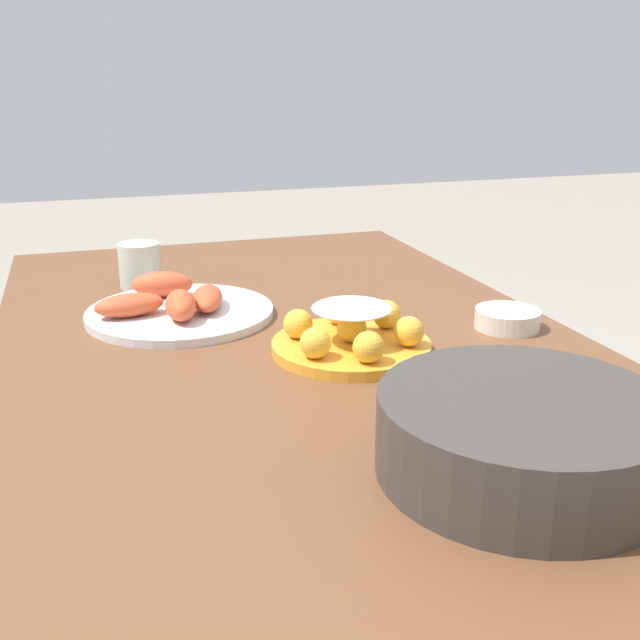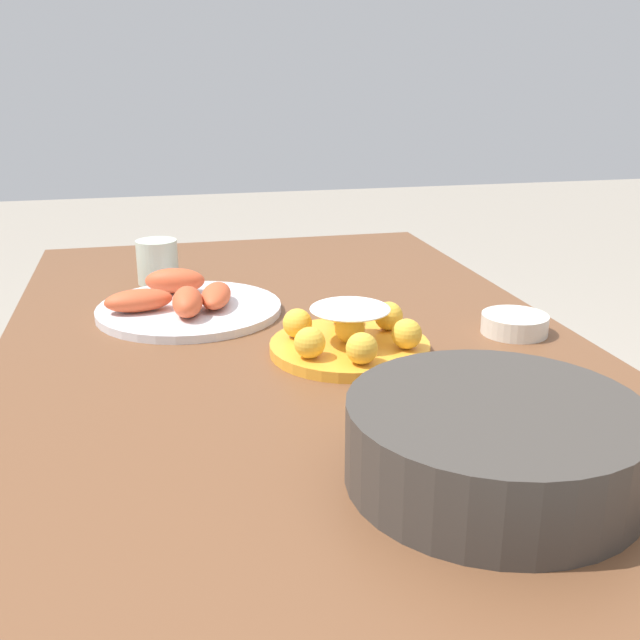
{
  "view_description": "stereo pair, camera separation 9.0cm",
  "coord_description": "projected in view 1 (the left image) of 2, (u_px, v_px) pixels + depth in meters",
  "views": [
    {
      "loc": [
        1.06,
        -0.29,
        1.11
      ],
      "look_at": [
        0.04,
        0.04,
        0.75
      ],
      "focal_mm": 42.0,
      "sensor_mm": 36.0,
      "label": 1
    },
    {
      "loc": [
        1.09,
        -0.21,
        1.11
      ],
      "look_at": [
        0.04,
        0.04,
        0.75
      ],
      "focal_mm": 42.0,
      "sensor_mm": 36.0,
      "label": 2
    }
  ],
  "objects": [
    {
      "name": "cup_near",
      "position": [
        140.0,
        265.0,
        1.44
      ],
      "size": [
        0.08,
        0.08,
        0.09
      ],
      "color": "beige",
      "rests_on": "dining_table"
    },
    {
      "name": "seafood_platter",
      "position": [
        176.0,
        307.0,
        1.27
      ],
      "size": [
        0.32,
        0.32,
        0.06
      ],
      "color": "silver",
      "rests_on": "dining_table"
    },
    {
      "name": "cake_plate",
      "position": [
        352.0,
        335.0,
        1.11
      ],
      "size": [
        0.24,
        0.24,
        0.08
      ],
      "color": "gold",
      "rests_on": "dining_table"
    },
    {
      "name": "dining_table",
      "position": [
        291.0,
        389.0,
        1.2
      ],
      "size": [
        1.45,
        0.89,
        0.71
      ],
      "color": "brown",
      "rests_on": "ground_plane"
    },
    {
      "name": "serving_bowl",
      "position": [
        522.0,
        432.0,
        0.77
      ],
      "size": [
        0.3,
        0.3,
        0.09
      ],
      "color": "#3D3833",
      "rests_on": "dining_table"
    },
    {
      "name": "sauce_bowl",
      "position": [
        507.0,
        318.0,
        1.21
      ],
      "size": [
        0.11,
        0.11,
        0.03
      ],
      "color": "silver",
      "rests_on": "dining_table"
    }
  ]
}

